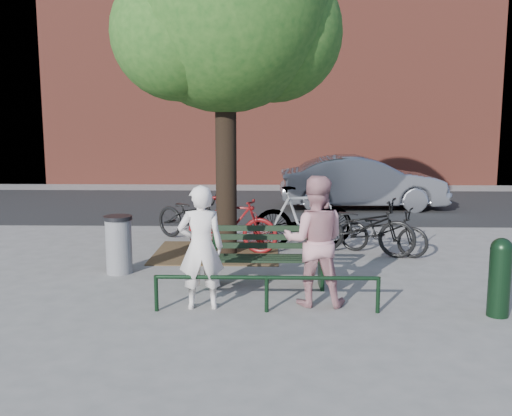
{
  "coord_description": "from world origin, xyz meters",
  "views": [
    {
      "loc": [
        0.04,
        -8.63,
        2.58
      ],
      "look_at": [
        -0.2,
        1.0,
        1.09
      ],
      "focal_mm": 40.0,
      "sensor_mm": 36.0,
      "label": 1
    }
  ],
  "objects_px": {
    "bicycle_c": "(383,231)",
    "parked_car": "(362,183)",
    "bollard": "(500,275)",
    "person_right": "(315,241)",
    "litter_bin": "(119,244)",
    "person_left": "(201,247)",
    "park_bench": "(267,255)"
  },
  "relations": [
    {
      "from": "person_left",
      "to": "bollard",
      "type": "height_order",
      "value": "person_left"
    },
    {
      "from": "person_right",
      "to": "bollard",
      "type": "height_order",
      "value": "person_right"
    },
    {
      "from": "bicycle_c",
      "to": "parked_car",
      "type": "distance_m",
      "value": 5.68
    },
    {
      "from": "litter_bin",
      "to": "person_right",
      "type": "bearing_deg",
      "value": -26.33
    },
    {
      "from": "park_bench",
      "to": "litter_bin",
      "type": "xyz_separation_m",
      "value": [
        -2.52,
        0.65,
        0.02
      ]
    },
    {
      "from": "person_left",
      "to": "bollard",
      "type": "distance_m",
      "value": 3.99
    },
    {
      "from": "park_bench",
      "to": "bollard",
      "type": "xyz_separation_m",
      "value": [
        3.07,
        -1.36,
        0.09
      ]
    },
    {
      "from": "bicycle_c",
      "to": "parked_car",
      "type": "height_order",
      "value": "parked_car"
    },
    {
      "from": "person_left",
      "to": "bollard",
      "type": "relative_size",
      "value": 1.62
    },
    {
      "from": "litter_bin",
      "to": "parked_car",
      "type": "distance_m",
      "value": 8.83
    },
    {
      "from": "park_bench",
      "to": "person_left",
      "type": "height_order",
      "value": "person_left"
    },
    {
      "from": "park_bench",
      "to": "bollard",
      "type": "height_order",
      "value": "bollard"
    },
    {
      "from": "person_right",
      "to": "litter_bin",
      "type": "xyz_separation_m",
      "value": [
        -3.18,
        1.57,
        -0.41
      ]
    },
    {
      "from": "person_left",
      "to": "bollard",
      "type": "bearing_deg",
      "value": 169.62
    },
    {
      "from": "park_bench",
      "to": "bicycle_c",
      "type": "height_order",
      "value": "park_bench"
    },
    {
      "from": "park_bench",
      "to": "person_right",
      "type": "bearing_deg",
      "value": -54.23
    },
    {
      "from": "litter_bin",
      "to": "bicycle_c",
      "type": "relative_size",
      "value": 0.56
    },
    {
      "from": "park_bench",
      "to": "person_right",
      "type": "height_order",
      "value": "person_right"
    },
    {
      "from": "park_bench",
      "to": "person_left",
      "type": "bearing_deg",
      "value": -128.56
    },
    {
      "from": "person_right",
      "to": "parked_car",
      "type": "bearing_deg",
      "value": -99.33
    },
    {
      "from": "litter_bin",
      "to": "person_left",
      "type": "bearing_deg",
      "value": -47.77
    },
    {
      "from": "bollard",
      "to": "parked_car",
      "type": "height_order",
      "value": "parked_car"
    },
    {
      "from": "park_bench",
      "to": "parked_car",
      "type": "height_order",
      "value": "parked_car"
    },
    {
      "from": "litter_bin",
      "to": "park_bench",
      "type": "bearing_deg",
      "value": -14.53
    },
    {
      "from": "parked_car",
      "to": "person_right",
      "type": "bearing_deg",
      "value": 165.2
    },
    {
      "from": "person_right",
      "to": "bollard",
      "type": "relative_size",
      "value": 1.72
    },
    {
      "from": "person_left",
      "to": "person_right",
      "type": "height_order",
      "value": "person_right"
    },
    {
      "from": "person_right",
      "to": "bicycle_c",
      "type": "distance_m",
      "value": 3.45
    },
    {
      "from": "litter_bin",
      "to": "parked_car",
      "type": "xyz_separation_m",
      "value": [
        5.22,
        7.12,
        0.28
      ]
    },
    {
      "from": "person_left",
      "to": "person_right",
      "type": "distance_m",
      "value": 1.58
    },
    {
      "from": "bollard",
      "to": "person_left",
      "type": "bearing_deg",
      "value": 176.65
    },
    {
      "from": "person_right",
      "to": "bicycle_c",
      "type": "xyz_separation_m",
      "value": [
        1.55,
        3.04,
        -0.45
      ]
    }
  ]
}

